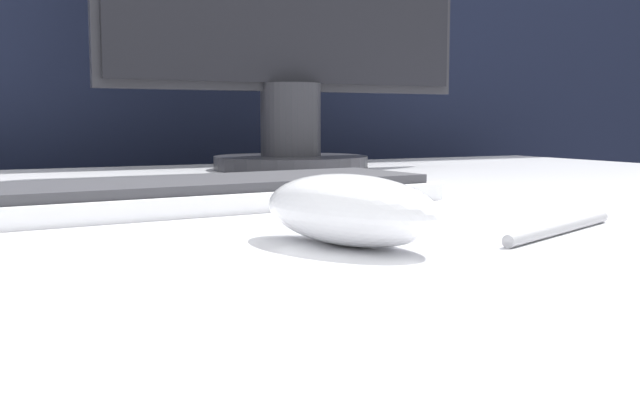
% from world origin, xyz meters
% --- Properties ---
extents(partition_panel, '(5.00, 0.03, 1.47)m').
position_xyz_m(partition_panel, '(0.00, 0.72, 0.73)').
color(partition_panel, black).
rests_on(partition_panel, ground_plane).
extents(computer_mouse_near, '(0.10, 0.14, 0.04)m').
position_xyz_m(computer_mouse_near, '(0.01, -0.23, 0.75)').
color(computer_mouse_near, white).
rests_on(computer_mouse_near, desk).
extents(keyboard, '(0.41, 0.17, 0.02)m').
position_xyz_m(keyboard, '(-0.00, 0.00, 0.74)').
color(keyboard, white).
rests_on(keyboard, desk).
extents(pen, '(0.14, 0.06, 0.01)m').
position_xyz_m(pen, '(0.15, -0.25, 0.74)').
color(pen, '#99999E').
rests_on(pen, desk).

